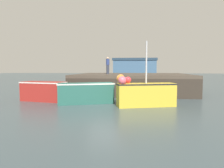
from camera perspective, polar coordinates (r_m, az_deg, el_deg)
The scene contains 8 objects.
ground at distance 14.07m, azimuth -1.77°, elevation -5.54°, with size 120.00×160.00×0.10m.
pier at distance 19.82m, azimuth 5.65°, elevation 1.93°, with size 10.81×8.65×1.81m.
fishing_boat_near_left at distance 15.73m, azimuth -18.62°, elevation -1.81°, with size 3.40×1.94×1.40m.
fishing_boat_near_right at distance 13.89m, azimuth -7.32°, elevation -2.44°, with size 3.93×2.26×1.39m.
fishing_boat_mid at distance 12.90m, azimuth 9.03°, elevation -2.53°, with size 3.84×2.08×4.06m.
dockworker at distance 20.13m, azimuth -1.19°, elevation 5.21°, with size 0.34×0.34×1.68m.
warehouse at distance 45.24m, azimuth 6.33°, elevation 4.29°, with size 9.25×6.73×4.49m.
mooring_buoy_foreground at distance 15.31m, azimuth -18.31°, elevation -3.53°, with size 0.61×0.61×0.72m.
Camera 1 is at (1.95, -13.72, 2.40)m, focal length 32.63 mm.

